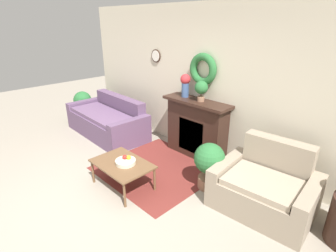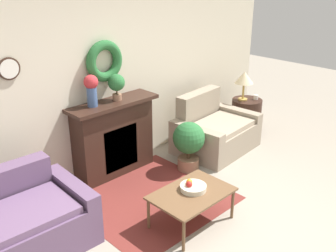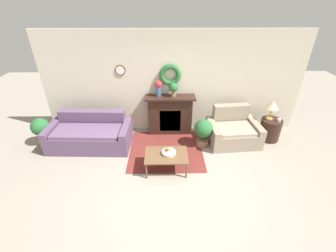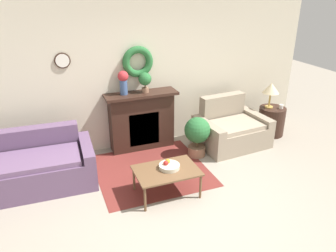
{
  "view_description": "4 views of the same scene",
  "coord_description": "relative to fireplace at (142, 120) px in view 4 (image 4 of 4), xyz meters",
  "views": [
    {
      "loc": [
        2.73,
        -1.25,
        2.4
      ],
      "look_at": [
        -0.0,
        1.46,
        0.85
      ],
      "focal_mm": 28.0,
      "sensor_mm": 36.0,
      "label": 1
    },
    {
      "loc": [
        -3.07,
        -1.85,
        2.81
      ],
      "look_at": [
        0.19,
        1.46,
        0.88
      ],
      "focal_mm": 42.0,
      "sensor_mm": 36.0,
      "label": 2
    },
    {
      "loc": [
        -0.23,
        -3.16,
        3.39
      ],
      "look_at": [
        -0.16,
        1.19,
        0.82
      ],
      "focal_mm": 24.0,
      "sensor_mm": 36.0,
      "label": 3
    },
    {
      "loc": [
        -1.66,
        -3.12,
        2.88
      ],
      "look_at": [
        0.1,
        1.41,
        0.76
      ],
      "focal_mm": 35.0,
      "sensor_mm": 36.0,
      "label": 4
    }
  ],
  "objects": [
    {
      "name": "table_lamp",
      "position": [
        2.58,
        -0.35,
        0.42
      ],
      "size": [
        0.32,
        0.32,
        0.51
      ],
      "color": "#B28E42",
      "rests_on": "side_table_by_loveseat"
    },
    {
      "name": "coffee_table",
      "position": [
        -0.12,
        -1.6,
        -0.18
      ],
      "size": [
        0.92,
        0.63,
        0.41
      ],
      "color": "brown",
      "rests_on": "ground_plane"
    },
    {
      "name": "wall_back",
      "position": [
        0.08,
        0.2,
        0.81
      ],
      "size": [
        6.8,
        0.19,
        2.7
      ],
      "color": "beige",
      "rests_on": "ground_plane"
    },
    {
      "name": "loveseat_right",
      "position": [
        1.63,
        -0.5,
        -0.24
      ],
      "size": [
        1.34,
        1.05,
        0.9
      ],
      "rotation": [
        0.0,
        0.0,
        0.08
      ],
      "color": "gray",
      "rests_on": "ground_plane"
    },
    {
      "name": "floor_rug",
      "position": [
        -0.12,
        -0.88,
        -0.55
      ],
      "size": [
        1.8,
        1.73,
        0.01
      ],
      "color": "maroon",
      "rests_on": "ground_plane"
    },
    {
      "name": "fruit_bowl",
      "position": [
        -0.07,
        -1.56,
        -0.1
      ],
      "size": [
        0.3,
        0.3,
        0.12
      ],
      "color": "beige",
      "rests_on": "coffee_table"
    },
    {
      "name": "fireplace",
      "position": [
        0.0,
        0.0,
        0.0
      ],
      "size": [
        1.31,
        0.41,
        1.09
      ],
      "color": "#331E16",
      "rests_on": "ground_plane"
    },
    {
      "name": "side_table_by_loveseat",
      "position": [
        2.64,
        -0.41,
        -0.26
      ],
      "size": [
        0.53,
        0.53,
        0.58
      ],
      "color": "#331E16",
      "rests_on": "ground_plane"
    },
    {
      "name": "vase_on_mantel_left",
      "position": [
        -0.3,
        0.01,
        0.78
      ],
      "size": [
        0.19,
        0.19,
        0.42
      ],
      "color": "#3D5684",
      "rests_on": "fireplace"
    },
    {
      "name": "couch_left",
      "position": [
        -2.04,
        -0.62,
        -0.24
      ],
      "size": [
        2.05,
        1.02,
        0.82
      ],
      "rotation": [
        0.0,
        0.0,
        -0.04
      ],
      "color": "#604766",
      "rests_on": "ground_plane"
    },
    {
      "name": "potted_plant_on_mantel",
      "position": [
        0.08,
        -0.01,
        0.76
      ],
      "size": [
        0.23,
        0.23,
        0.36
      ],
      "color": "#8E664C",
      "rests_on": "fireplace"
    },
    {
      "name": "potted_plant_floor_by_loveseat",
      "position": [
        0.82,
        -0.68,
        -0.11
      ],
      "size": [
        0.46,
        0.46,
        0.73
      ],
      "color": "#8E664C",
      "rests_on": "ground_plane"
    },
    {
      "name": "ground_plane",
      "position": [
        0.08,
        -2.28,
        -0.55
      ],
      "size": [
        16.0,
        16.0,
        0.0
      ],
      "primitive_type": "plane",
      "color": "gray"
    },
    {
      "name": "mug",
      "position": [
        2.76,
        -0.5,
        0.07
      ],
      "size": [
        0.08,
        0.08,
        0.08
      ],
      "color": "silver",
      "rests_on": "side_table_by_loveseat"
    }
  ]
}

